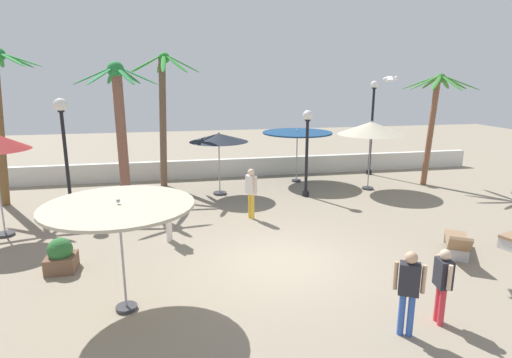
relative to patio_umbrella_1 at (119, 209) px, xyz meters
The scene contains 20 objects.
ground_plane 4.64m from the patio_umbrella_1, 23.01° to the left, with size 56.00×56.00×0.00m, color gray.
boundary_wall 12.20m from the patio_umbrella_1, 71.81° to the left, with size 25.20×0.30×0.87m, color silver.
patio_umbrella_1 is the anchor object (origin of this frame).
patio_umbrella_2 11.92m from the patio_umbrella_1, 56.11° to the left, with size 3.12×3.12×2.40m.
patio_umbrella_3 12.21m from the patio_umbrella_1, 40.72° to the left, with size 2.77×2.77×2.92m.
patio_umbrella_4 8.93m from the patio_umbrella_1, 70.76° to the left, with size 2.35×2.35×2.56m.
palm_tree_0 14.81m from the patio_umbrella_1, 33.81° to the left, with size 3.10×3.11×4.84m.
palm_tree_2 10.42m from the patio_umbrella_1, 85.37° to the left, with size 2.92×2.93×5.68m.
palm_tree_3 8.23m from the patio_umbrella_1, 95.19° to the left, with size 3.00×2.83×5.24m.
lamp_post_0 7.52m from the patio_umbrella_1, 109.48° to the left, with size 0.44×0.44×4.00m.
lamp_post_1 10.06m from the patio_umbrella_1, 95.78° to the left, with size 0.33×0.33×4.10m.
lamp_post_2 9.75m from the patio_umbrella_1, 49.78° to the left, with size 0.39×0.39×3.44m.
lamp_post_3 15.01m from the patio_umbrella_1, 45.03° to the left, with size 0.34×0.34×4.51m.
lounge_chair_2 8.71m from the patio_umbrella_1, ahead, with size 1.49×1.88×0.84m.
guest_0 6.42m from the patio_umbrella_1, 54.98° to the left, with size 0.37×0.52×1.73m.
guest_1 6.40m from the patio_umbrella_1, 15.97° to the right, with size 0.29×0.55×1.54m.
guest_2 3.97m from the patio_umbrella_1, 76.32° to the left, with size 0.35×0.53×1.58m.
guest_3 5.65m from the patio_umbrella_1, 20.79° to the right, with size 0.50×0.39×1.67m.
seagull_0 7.33m from the patio_umbrella_1, 16.21° to the left, with size 0.52×0.89×0.14m.
planter 3.33m from the patio_umbrella_1, 128.30° to the left, with size 0.70×0.70×0.85m.
Camera 1 is at (-2.71, -9.85, 4.69)m, focal length 29.68 mm.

